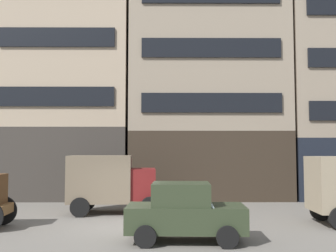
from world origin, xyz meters
name	(u,v)px	position (x,y,z in m)	size (l,w,h in m)	color
ground_plane	(125,228)	(0.00, 0.00, 0.00)	(120.00, 120.00, 0.00)	slate
building_center_left	(70,53)	(-4.64, 9.85, 9.13)	(8.26, 6.45, 18.17)	#38332D
building_center_right	(206,62)	(4.08, 9.85, 8.53)	(9.88, 6.45, 16.97)	#33281E
delivery_truck_near	(113,182)	(-0.90, 3.24, 1.42)	(4.44, 2.33, 2.62)	maroon
sedan_parked_curb	(185,212)	(2.09, -2.18, 0.91)	(3.76, 1.98, 1.83)	#2D3823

